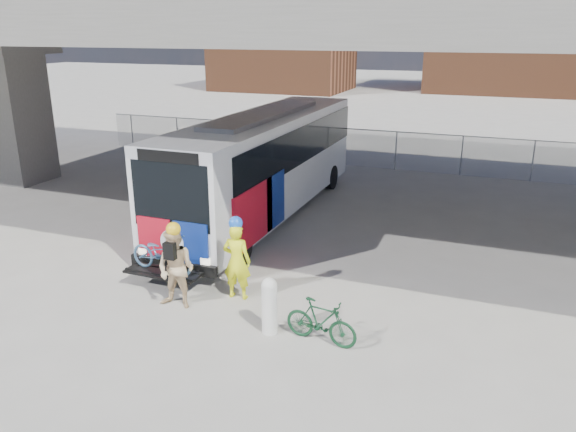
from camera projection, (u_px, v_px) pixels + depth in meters
The scene contains 9 objects.
ground at pixel (281, 256), 16.59m from camera, with size 160.00×160.00×0.00m, color #9E9991.
bus at pixel (265, 157), 19.65m from camera, with size 2.67×12.98×3.69m.
overpass at pixel (327, 24), 18.06m from camera, with size 40.00×16.00×7.95m.
chainlink_fence at pixel (376, 139), 26.74m from camera, with size 30.00×0.06×30.00m.
brick_buildings at pixel (470, 39), 57.05m from camera, with size 54.00×22.00×12.00m.
bollard at pixel (269, 304), 12.20m from camera, with size 0.34×0.34×1.31m.
cyclist_hivis at pixel (237, 259), 13.72m from camera, with size 0.75×0.53×2.13m.
cyclist_tan at pixel (176, 268), 13.26m from camera, with size 0.98×0.77×2.15m.
bike_parked at pixel (321, 322), 11.87m from camera, with size 0.46×1.65×0.99m, color #133C22.
Camera 1 is at (5.80, -14.23, 6.37)m, focal length 35.00 mm.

